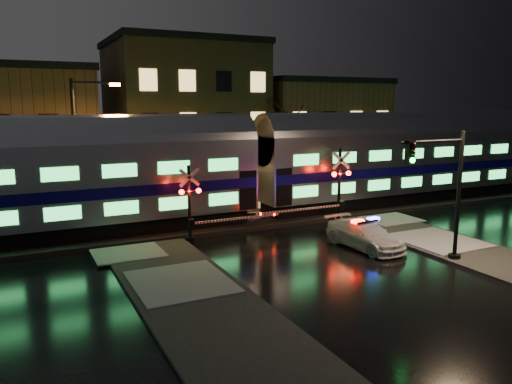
{
  "coord_description": "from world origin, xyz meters",
  "views": [
    {
      "loc": [
        -11.78,
        -20.17,
        6.7
      ],
      "look_at": [
        -0.68,
        2.5,
        2.2
      ],
      "focal_mm": 35.0,
      "sensor_mm": 36.0,
      "label": 1
    }
  ],
  "objects_px": {
    "crossing_signal_right": "(335,194)",
    "streetlight": "(80,141)",
    "traffic_light": "(444,195)",
    "police_car": "(365,235)",
    "crossing_signal_left": "(197,211)"
  },
  "relations": [
    {
      "from": "crossing_signal_right",
      "to": "streetlight",
      "type": "relative_size",
      "value": 0.75
    },
    {
      "from": "traffic_light",
      "to": "streetlight",
      "type": "bearing_deg",
      "value": 136.37
    },
    {
      "from": "crossing_signal_right",
      "to": "streetlight",
      "type": "height_order",
      "value": "streetlight"
    },
    {
      "from": "crossing_signal_right",
      "to": "traffic_light",
      "type": "xyz_separation_m",
      "value": [
        0.05,
        -7.71,
        1.21
      ]
    },
    {
      "from": "police_car",
      "to": "traffic_light",
      "type": "xyz_separation_m",
      "value": [
        1.39,
        -3.28,
        2.33
      ]
    },
    {
      "from": "crossing_signal_left",
      "to": "traffic_light",
      "type": "height_order",
      "value": "traffic_light"
    },
    {
      "from": "police_car",
      "to": "streetlight",
      "type": "bearing_deg",
      "value": 131.02
    },
    {
      "from": "traffic_light",
      "to": "streetlight",
      "type": "xyz_separation_m",
      "value": [
        -12.5,
        14.4,
        1.66
      ]
    },
    {
      "from": "traffic_light",
      "to": "streetlight",
      "type": "distance_m",
      "value": 19.14
    },
    {
      "from": "crossing_signal_right",
      "to": "crossing_signal_left",
      "type": "relative_size",
      "value": 1.12
    },
    {
      "from": "crossing_signal_right",
      "to": "streetlight",
      "type": "bearing_deg",
      "value": 151.74
    },
    {
      "from": "crossing_signal_left",
      "to": "traffic_light",
      "type": "bearing_deg",
      "value": -43.58
    },
    {
      "from": "police_car",
      "to": "streetlight",
      "type": "distance_m",
      "value": 16.21
    },
    {
      "from": "police_car",
      "to": "traffic_light",
      "type": "height_order",
      "value": "traffic_light"
    },
    {
      "from": "police_car",
      "to": "crossing_signal_right",
      "type": "height_order",
      "value": "crossing_signal_right"
    }
  ]
}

